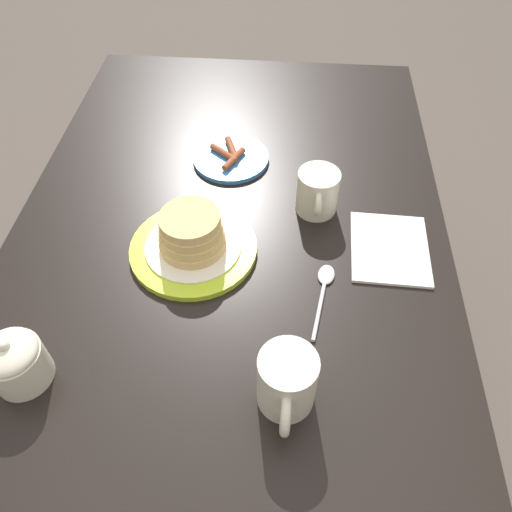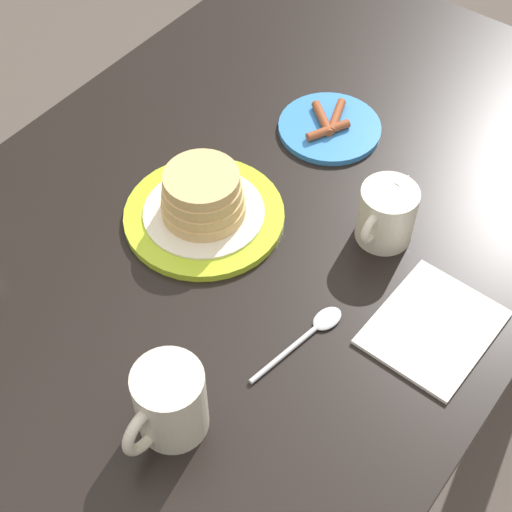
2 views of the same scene
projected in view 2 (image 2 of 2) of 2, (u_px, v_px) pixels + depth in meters
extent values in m
plane|color=#51473F|center=(248.00, 450.00, 1.69)|extent=(8.00, 8.00, 0.00)
cube|color=black|center=(245.00, 235.00, 1.13)|extent=(1.36, 0.83, 0.03)
cube|color=black|center=(289.00, 108.00, 1.86)|extent=(0.07, 0.07, 0.70)
cylinder|color=#AAC628|center=(204.00, 216.00, 1.13)|extent=(0.23, 0.23, 0.01)
cylinder|color=beige|center=(204.00, 212.00, 1.12)|extent=(0.17, 0.17, 0.00)
cylinder|color=tan|center=(203.00, 207.00, 1.11)|extent=(0.12, 0.12, 0.02)
cylinder|color=tan|center=(203.00, 198.00, 1.10)|extent=(0.12, 0.12, 0.02)
cylinder|color=tan|center=(202.00, 189.00, 1.08)|extent=(0.11, 0.11, 0.02)
cylinder|color=tan|center=(201.00, 180.00, 1.07)|extent=(0.11, 0.11, 0.02)
cylinder|color=#337AC6|center=(330.00, 128.00, 1.25)|extent=(0.16, 0.16, 0.01)
cylinder|color=brown|center=(336.00, 116.00, 1.25)|extent=(0.07, 0.04, 0.01)
cylinder|color=brown|center=(328.00, 130.00, 1.23)|extent=(0.07, 0.04, 0.01)
cylinder|color=brown|center=(322.00, 118.00, 1.24)|extent=(0.06, 0.07, 0.01)
cylinder|color=beige|center=(171.00, 401.00, 0.89)|extent=(0.08, 0.08, 0.10)
torus|color=beige|center=(146.00, 428.00, 0.87)|extent=(0.07, 0.01, 0.07)
cylinder|color=#472819|center=(167.00, 382.00, 0.85)|extent=(0.07, 0.07, 0.00)
cylinder|color=beige|center=(387.00, 214.00, 1.08)|extent=(0.08, 0.08, 0.09)
cone|color=beige|center=(403.00, 183.00, 1.07)|extent=(0.04, 0.04, 0.04)
torus|color=beige|center=(372.00, 227.00, 1.05)|extent=(0.05, 0.01, 0.05)
cube|color=silver|center=(433.00, 327.00, 1.01)|extent=(0.17, 0.14, 0.01)
cylinder|color=silver|center=(284.00, 355.00, 0.98)|extent=(0.11, 0.03, 0.01)
ellipsoid|color=silver|center=(327.00, 319.00, 1.02)|extent=(0.05, 0.04, 0.01)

